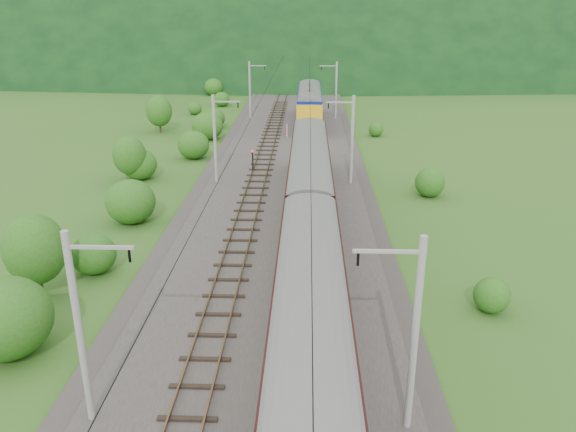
{
  "coord_description": "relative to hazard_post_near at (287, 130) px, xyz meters",
  "views": [
    {
      "loc": [
        2.2,
        -17.72,
        15.6
      ],
      "look_at": [
        0.97,
        16.96,
        2.6
      ],
      "focal_mm": 35.0,
      "sensor_mm": 36.0,
      "label": 1
    }
  ],
  "objects": [
    {
      "name": "ground",
      "position": [
        0.38,
        -51.46,
        -1.08
      ],
      "size": [
        600.0,
        600.0,
        0.0
      ],
      "primitive_type": "plane",
      "color": "#29551A",
      "rests_on": "ground"
    },
    {
      "name": "railbed",
      "position": [
        0.38,
        -41.46,
        -0.93
      ],
      "size": [
        14.0,
        220.0,
        0.3
      ],
      "primitive_type": "cube",
      "color": "#38332D",
      "rests_on": "ground"
    },
    {
      "name": "track_left",
      "position": [
        -2.02,
        -41.46,
        -0.71
      ],
      "size": [
        2.4,
        220.0,
        0.27
      ],
      "color": "brown",
      "rests_on": "railbed"
    },
    {
      "name": "track_right",
      "position": [
        2.78,
        -41.46,
        -0.71
      ],
      "size": [
        2.4,
        220.0,
        0.27
      ],
      "color": "brown",
      "rests_on": "railbed"
    },
    {
      "name": "catenary_left",
      "position": [
        -5.75,
        -19.46,
        3.42
      ],
      "size": [
        2.54,
        192.28,
        8.0
      ],
      "color": "gray",
      "rests_on": "railbed"
    },
    {
      "name": "catenary_right",
      "position": [
        6.5,
        -19.46,
        3.42
      ],
      "size": [
        2.54,
        192.28,
        8.0
      ],
      "color": "gray",
      "rests_on": "railbed"
    },
    {
      "name": "overhead_wires",
      "position": [
        0.38,
        -41.46,
        6.02
      ],
      "size": [
        4.83,
        198.0,
        0.03
      ],
      "color": "black",
      "rests_on": "ground"
    },
    {
      "name": "mountain_main",
      "position": [
        0.38,
        208.54,
        -1.08
      ],
      "size": [
        504.0,
        360.0,
        244.0
      ],
      "primitive_type": "ellipsoid",
      "color": "black",
      "rests_on": "ground"
    },
    {
      "name": "mountain_ridge",
      "position": [
        -119.62,
        248.54,
        -1.08
      ],
      "size": [
        336.0,
        280.0,
        132.0
      ],
      "primitive_type": "ellipsoid",
      "color": "black",
      "rests_on": "ground"
    },
    {
      "name": "hazard_post_near",
      "position": [
        0.0,
        0.0,
        0.0
      ],
      "size": [
        0.17,
        0.17,
        1.56
      ],
      "primitive_type": "cylinder",
      "color": "red",
      "rests_on": "railbed"
    },
    {
      "name": "hazard_post_far",
      "position": [
        1.05,
        1.68,
        -0.02
      ],
      "size": [
        0.16,
        0.16,
        1.53
      ],
      "primitive_type": "cylinder",
      "color": "red",
      "rests_on": "railbed"
    },
    {
      "name": "signal",
      "position": [
        -2.79,
        -15.91,
        0.49
      ],
      "size": [
        0.24,
        0.24,
        2.17
      ],
      "color": "black",
      "rests_on": "railbed"
    },
    {
      "name": "vegetation_left",
      "position": [
        -12.85,
        -39.26,
        1.05
      ],
      "size": [
        10.59,
        148.95,
        6.26
      ],
      "color": "#2B5215",
      "rests_on": "ground"
    },
    {
      "name": "vegetation_right",
      "position": [
        13.15,
        -43.2,
        -0.09
      ],
      "size": [
        4.96,
        96.1,
        2.3
      ],
      "color": "#2B5215",
      "rests_on": "ground"
    }
  ]
}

